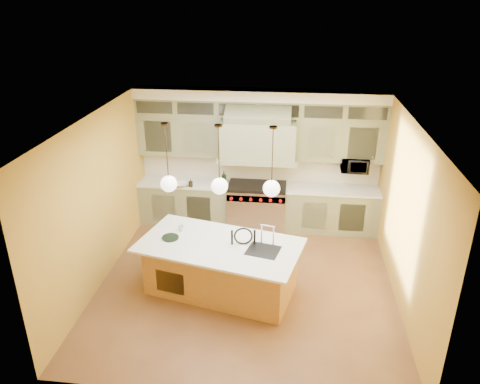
# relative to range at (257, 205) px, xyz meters

# --- Properties ---
(floor) EXTENTS (5.00, 5.00, 0.00)m
(floor) POSITION_rel_range_xyz_m (0.00, -2.14, -0.49)
(floor) COLOR brown
(floor) RESTS_ON ground
(ceiling) EXTENTS (5.00, 5.00, 0.00)m
(ceiling) POSITION_rel_range_xyz_m (0.00, -2.14, 2.41)
(ceiling) COLOR white
(ceiling) RESTS_ON wall_back
(wall_back) EXTENTS (5.00, 0.00, 5.00)m
(wall_back) POSITION_rel_range_xyz_m (0.00, 0.36, 0.96)
(wall_back) COLOR #B88F32
(wall_back) RESTS_ON ground
(wall_front) EXTENTS (5.00, 0.00, 5.00)m
(wall_front) POSITION_rel_range_xyz_m (0.00, -4.64, 0.96)
(wall_front) COLOR #B88F32
(wall_front) RESTS_ON ground
(wall_left) EXTENTS (0.00, 5.00, 5.00)m
(wall_left) POSITION_rel_range_xyz_m (-2.50, -2.14, 0.96)
(wall_left) COLOR #B88F32
(wall_left) RESTS_ON ground
(wall_right) EXTENTS (0.00, 5.00, 5.00)m
(wall_right) POSITION_rel_range_xyz_m (2.50, -2.14, 0.96)
(wall_right) COLOR #B88F32
(wall_right) RESTS_ON ground
(back_cabinetry) EXTENTS (5.00, 0.77, 2.90)m
(back_cabinetry) POSITION_rel_range_xyz_m (0.00, 0.09, 0.94)
(back_cabinetry) COLOR #747A5B
(back_cabinetry) RESTS_ON floor
(range) EXTENTS (1.20, 0.74, 0.96)m
(range) POSITION_rel_range_xyz_m (0.00, 0.00, 0.00)
(range) COLOR silver
(range) RESTS_ON floor
(kitchen_island) EXTENTS (2.84, 1.93, 1.35)m
(kitchen_island) POSITION_rel_range_xyz_m (-0.40, -2.40, -0.01)
(kitchen_island) COLOR #A5693A
(kitchen_island) RESTS_ON floor
(counter_stool) EXTENTS (0.48, 0.48, 1.22)m
(counter_stool) POSITION_rel_range_xyz_m (-0.01, -2.55, 0.22)
(counter_stool) COLOR black
(counter_stool) RESTS_ON floor
(microwave) EXTENTS (0.54, 0.37, 0.30)m
(microwave) POSITION_rel_range_xyz_m (1.95, 0.11, 0.96)
(microwave) COLOR black
(microwave) RESTS_ON back_cabinetry
(oil_bottle_a) EXTENTS (0.11, 0.11, 0.28)m
(oil_bottle_a) POSITION_rel_range_xyz_m (-0.70, 0.01, 0.59)
(oil_bottle_a) COLOR black
(oil_bottle_a) RESTS_ON back_cabinetry
(oil_bottle_b) EXTENTS (0.08, 0.08, 0.17)m
(oil_bottle_b) POSITION_rel_range_xyz_m (-1.36, -0.22, 0.54)
(oil_bottle_b) COLOR black
(oil_bottle_b) RESTS_ON back_cabinetry
(fruit_bowl) EXTENTS (0.33, 0.33, 0.08)m
(fruit_bowl) POSITION_rel_range_xyz_m (-1.57, -0.22, 0.49)
(fruit_bowl) COLOR silver
(fruit_bowl) RESTS_ON back_cabinetry
(cup) EXTENTS (0.11, 0.11, 0.09)m
(cup) POSITION_rel_range_xyz_m (-1.13, -2.06, 0.48)
(cup) COLOR silver
(cup) RESTS_ON kitchen_island
(pendant_left) EXTENTS (0.26, 0.26, 1.11)m
(pendant_left) POSITION_rel_range_xyz_m (-1.20, -2.39, 1.46)
(pendant_left) COLOR #2D2319
(pendant_left) RESTS_ON ceiling
(pendant_center) EXTENTS (0.26, 0.26, 1.11)m
(pendant_center) POSITION_rel_range_xyz_m (-0.40, -2.39, 1.46)
(pendant_center) COLOR #2D2319
(pendant_center) RESTS_ON ceiling
(pendant_right) EXTENTS (0.26, 0.26, 1.11)m
(pendant_right) POSITION_rel_range_xyz_m (0.40, -2.39, 1.46)
(pendant_right) COLOR #2D2319
(pendant_right) RESTS_ON ceiling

